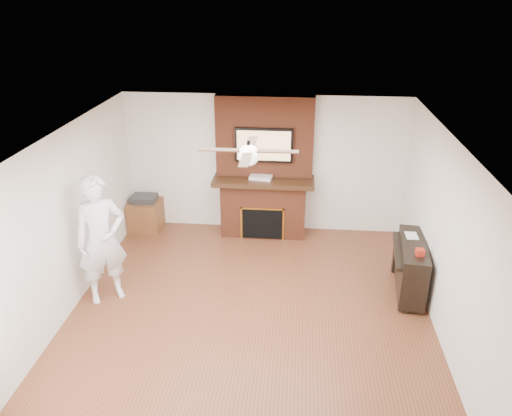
# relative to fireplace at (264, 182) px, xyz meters

# --- Properties ---
(room_shell) EXTENTS (5.36, 5.86, 2.86)m
(room_shell) POSITION_rel_fireplace_xyz_m (0.00, -2.55, 0.25)
(room_shell) COLOR #582D19
(room_shell) RESTS_ON ground
(fireplace) EXTENTS (1.78, 0.64, 2.50)m
(fireplace) POSITION_rel_fireplace_xyz_m (0.00, 0.00, 0.00)
(fireplace) COLOR brown
(fireplace) RESTS_ON ground
(tv) EXTENTS (1.00, 0.08, 0.60)m
(tv) POSITION_rel_fireplace_xyz_m (0.00, -0.05, 0.68)
(tv) COLOR black
(tv) RESTS_ON fireplace
(ceiling_fan) EXTENTS (1.21, 1.21, 0.31)m
(ceiling_fan) POSITION_rel_fireplace_xyz_m (-0.00, -2.55, 1.34)
(ceiling_fan) COLOR black
(ceiling_fan) RESTS_ON room_shell
(person) EXTENTS (0.84, 0.77, 1.90)m
(person) POSITION_rel_fireplace_xyz_m (-2.10, -2.33, -0.05)
(person) COLOR silver
(person) RESTS_ON ground
(side_table) EXTENTS (0.58, 0.58, 0.66)m
(side_table) POSITION_rel_fireplace_xyz_m (-2.20, -0.07, -0.69)
(side_table) COLOR brown
(side_table) RESTS_ON ground
(piano) EXTENTS (0.59, 1.26, 0.89)m
(piano) POSITION_rel_fireplace_xyz_m (2.30, -1.77, -0.56)
(piano) COLOR black
(piano) RESTS_ON ground
(cable_box) EXTENTS (0.41, 0.28, 0.06)m
(cable_box) POSITION_rel_fireplace_xyz_m (-0.04, -0.10, 0.11)
(cable_box) COLOR silver
(cable_box) RESTS_ON fireplace
(candle_orange) EXTENTS (0.06, 0.06, 0.14)m
(candle_orange) POSITION_rel_fireplace_xyz_m (-0.21, -0.22, -0.93)
(candle_orange) COLOR #EE551C
(candle_orange) RESTS_ON ground
(candle_green) EXTENTS (0.07, 0.07, 0.08)m
(candle_green) POSITION_rel_fireplace_xyz_m (-0.09, -0.23, -0.95)
(candle_green) COLOR #35752F
(candle_green) RESTS_ON ground
(candle_cream) EXTENTS (0.07, 0.07, 0.11)m
(candle_cream) POSITION_rel_fireplace_xyz_m (0.07, -0.24, -0.94)
(candle_cream) COLOR beige
(candle_cream) RESTS_ON ground
(candle_blue) EXTENTS (0.06, 0.06, 0.07)m
(candle_blue) POSITION_rel_fireplace_xyz_m (0.22, -0.25, -0.96)
(candle_blue) COLOR #2F4E8F
(candle_blue) RESTS_ON ground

